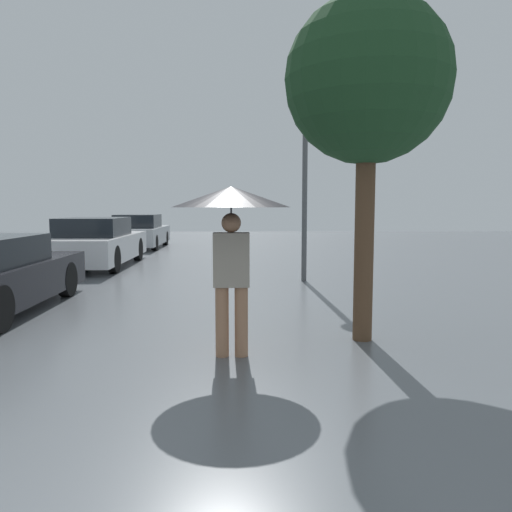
{
  "coord_description": "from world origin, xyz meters",
  "views": [
    {
      "loc": [
        0.52,
        -1.35,
        1.62
      ],
      "look_at": [
        0.69,
        3.92,
        1.09
      ],
      "focal_mm": 35.0,
      "sensor_mm": 36.0,
      "label": 1
    }
  ],
  "objects_px": {
    "tree": "(368,83)",
    "parked_car_third": "(96,243)",
    "parked_car_farthest": "(139,232)",
    "pedestrian": "(231,214)",
    "street_lamp": "(305,143)"
  },
  "relations": [
    {
      "from": "parked_car_farthest",
      "to": "pedestrian",
      "type": "bearing_deg",
      "value": -74.89
    },
    {
      "from": "parked_car_third",
      "to": "street_lamp",
      "type": "distance_m",
      "value": 6.34
    },
    {
      "from": "pedestrian",
      "to": "parked_car_third",
      "type": "height_order",
      "value": "pedestrian"
    },
    {
      "from": "pedestrian",
      "to": "tree",
      "type": "height_order",
      "value": "tree"
    },
    {
      "from": "tree",
      "to": "parked_car_third",
      "type": "bearing_deg",
      "value": 125.3
    },
    {
      "from": "parked_car_farthest",
      "to": "tree",
      "type": "relative_size",
      "value": 1.03
    },
    {
      "from": "parked_car_third",
      "to": "parked_car_farthest",
      "type": "relative_size",
      "value": 1.1
    },
    {
      "from": "pedestrian",
      "to": "parked_car_farthest",
      "type": "xyz_separation_m",
      "value": [
        -3.8,
        14.08,
        -0.95
      ]
    },
    {
      "from": "parked_car_farthest",
      "to": "tree",
      "type": "height_order",
      "value": "tree"
    },
    {
      "from": "parked_car_third",
      "to": "tree",
      "type": "relative_size",
      "value": 1.13
    },
    {
      "from": "pedestrian",
      "to": "parked_car_farthest",
      "type": "distance_m",
      "value": 14.62
    },
    {
      "from": "parked_car_farthest",
      "to": "tree",
      "type": "bearing_deg",
      "value": -68.24
    },
    {
      "from": "parked_car_third",
      "to": "tree",
      "type": "xyz_separation_m",
      "value": [
        5.32,
        -7.52,
        2.41
      ]
    },
    {
      "from": "parked_car_farthest",
      "to": "street_lamp",
      "type": "height_order",
      "value": "street_lamp"
    },
    {
      "from": "tree",
      "to": "street_lamp",
      "type": "xyz_separation_m",
      "value": [
        -0.1,
        4.75,
        -0.1
      ]
    }
  ]
}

